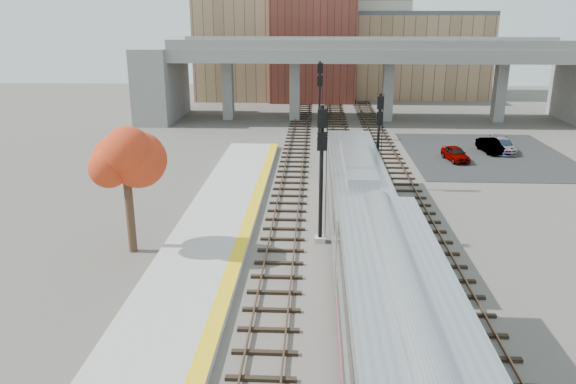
% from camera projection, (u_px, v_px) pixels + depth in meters
% --- Properties ---
extents(ground, '(160.00, 160.00, 0.00)m').
position_uv_depth(ground, '(345.00, 302.00, 24.74)').
color(ground, '#47423D').
rests_on(ground, ground).
extents(platform, '(4.50, 60.00, 0.35)m').
position_uv_depth(platform, '(183.00, 295.00, 25.03)').
color(platform, '#9E9E99').
rests_on(platform, ground).
extents(yellow_strip, '(0.70, 60.00, 0.01)m').
position_uv_depth(yellow_strip, '(225.00, 292.00, 24.89)').
color(yellow_strip, yellow).
rests_on(yellow_strip, platform).
extents(tracks, '(10.70, 95.00, 0.25)m').
position_uv_depth(tracks, '(351.00, 208.00, 36.57)').
color(tracks, black).
rests_on(tracks, ground).
extents(overpass, '(54.00, 12.00, 9.50)m').
position_uv_depth(overpass, '(371.00, 71.00, 65.58)').
color(overpass, slate).
rests_on(overpass, ground).
extents(buildings_far, '(43.00, 21.00, 20.60)m').
position_uv_depth(buildings_far, '(335.00, 43.00, 85.66)').
color(buildings_far, tan).
rests_on(buildings_far, ground).
extents(parking_lot, '(14.00, 18.00, 0.04)m').
position_uv_depth(parking_lot, '(486.00, 155.00, 50.72)').
color(parking_lot, black).
rests_on(parking_lot, ground).
extents(locomotive, '(3.02, 19.05, 4.10)m').
position_uv_depth(locomotive, '(356.00, 191.00, 32.74)').
color(locomotive, '#A8AAB2').
rests_on(locomotive, ground).
extents(signal_mast_near, '(0.60, 0.64, 7.64)m').
position_uv_depth(signal_mast_near, '(321.00, 175.00, 30.07)').
color(signal_mast_near, '#9E9E99').
rests_on(signal_mast_near, ground).
extents(signal_mast_mid, '(0.60, 0.64, 6.91)m').
position_uv_depth(signal_mast_mid, '(378.00, 144.00, 39.67)').
color(signal_mast_mid, '#9E9E99').
rests_on(signal_mast_mid, ground).
extents(signal_mast_far, '(0.60, 0.64, 7.75)m').
position_uv_depth(signal_mast_far, '(319.00, 100.00, 55.92)').
color(signal_mast_far, '#9E9E99').
rests_on(signal_mast_far, ground).
extents(tree, '(3.60, 3.60, 6.83)m').
position_uv_depth(tree, '(125.00, 159.00, 28.57)').
color(tree, '#382619').
rests_on(tree, ground).
extents(car_a, '(2.11, 3.85, 1.24)m').
position_uv_depth(car_a, '(456.00, 154.00, 48.35)').
color(car_a, '#99999E').
rests_on(car_a, parking_lot).
extents(car_b, '(1.77, 3.94, 1.25)m').
position_uv_depth(car_b, '(490.00, 146.00, 51.26)').
color(car_b, '#99999E').
rests_on(car_b, parking_lot).
extents(car_c, '(2.08, 4.47, 1.26)m').
position_uv_depth(car_c, '(503.00, 145.00, 51.35)').
color(car_c, '#99999E').
rests_on(car_c, parking_lot).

